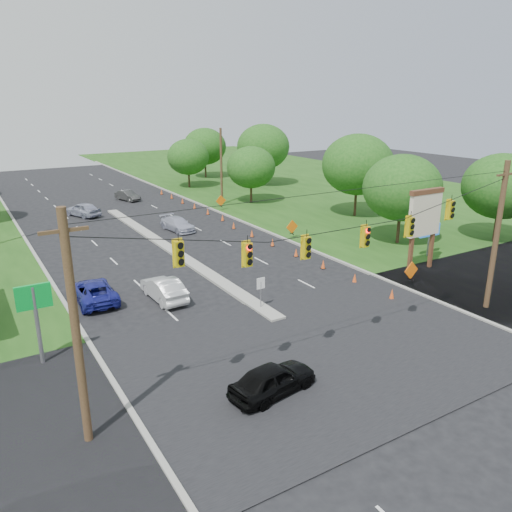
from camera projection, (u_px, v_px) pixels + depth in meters
ground at (322, 350)px, 25.61m from camera, size 160.00×160.00×0.00m
grass_right at (420, 211)px, 56.74m from camera, size 40.00×160.00×0.06m
cross_street at (322, 350)px, 25.61m from camera, size 160.00×14.00×0.02m
curb_left at (26, 241)px, 45.02m from camera, size 0.25×110.00×0.16m
curb_right at (224, 215)px, 55.02m from camera, size 0.25×110.00×0.16m
median at (168, 249)px, 42.70m from camera, size 1.00×34.00×0.18m
median_sign at (261, 287)px, 30.05m from camera, size 0.55×0.06×2.05m
signal_span at (339, 264)px, 23.26m from camera, size 25.60×0.32×9.00m
utility_pole_far_right at (221, 167)px, 58.91m from camera, size 0.28×0.28×9.00m
pylon_sign at (425, 217)px, 36.52m from camera, size 5.90×2.30×6.12m
cone_0 at (392, 294)px, 31.92m from camera, size 0.32×0.32×0.70m
cone_1 at (355, 278)px, 34.77m from camera, size 0.32×0.32×0.70m
cone_2 at (323, 264)px, 37.62m from camera, size 0.32×0.32×0.70m
cone_3 at (296, 252)px, 40.47m from camera, size 0.32×0.32×0.70m
cone_4 at (273, 242)px, 43.32m from camera, size 0.32×0.32×0.70m
cone_5 at (252, 233)px, 46.16m from camera, size 0.32×0.32×0.70m
cone_6 at (234, 225)px, 49.01m from camera, size 0.32×0.32×0.70m
cone_7 at (223, 218)px, 52.16m from camera, size 0.32×0.32×0.70m
cone_8 at (208, 211)px, 55.01m from camera, size 0.32×0.32×0.70m
cone_9 at (195, 206)px, 57.86m from camera, size 0.32×0.32×0.70m
cone_10 at (182, 201)px, 60.70m from camera, size 0.32×0.32×0.70m
cone_11 at (172, 196)px, 63.55m from camera, size 0.32×0.32×0.70m
cone_12 at (162, 192)px, 66.40m from camera, size 0.32×0.32×0.70m
work_sign_0 at (411, 271)px, 33.88m from camera, size 1.27×0.58×1.37m
work_sign_1 at (292, 227)px, 45.27m from camera, size 1.27×0.58×1.37m
work_sign_2 at (221, 201)px, 56.67m from camera, size 1.27×0.58×1.37m
tree_7 at (402, 188)px, 42.78m from camera, size 6.72×6.72×7.84m
tree_8 at (358, 165)px, 52.71m from camera, size 7.56×7.56×8.82m
tree_9 at (251, 167)px, 59.88m from camera, size 5.88×5.88×6.86m
tree_10 at (263, 147)px, 71.61m from camera, size 7.56×7.56×8.82m
tree_11 at (205, 146)px, 78.77m from camera, size 6.72×6.72×7.84m
tree_12 at (188, 157)px, 70.29m from camera, size 5.88×5.88×6.86m
tree_13 at (502, 186)px, 43.49m from camera, size 6.72×6.72×7.84m
black_sedan at (273, 379)px, 21.62m from camera, size 4.38×2.32×1.42m
white_sedan at (164, 289)px, 31.78m from camera, size 1.71×4.49×1.46m
blue_pickup at (94, 291)px, 31.48m from camera, size 2.41×5.02×1.38m
silver_car_far at (178, 224)px, 48.31m from camera, size 2.39×4.68×1.30m
silver_car_oncoming at (83, 209)px, 54.05m from camera, size 3.44×4.82×1.52m
dark_car_receding at (128, 196)px, 62.36m from camera, size 2.44×4.04×1.26m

